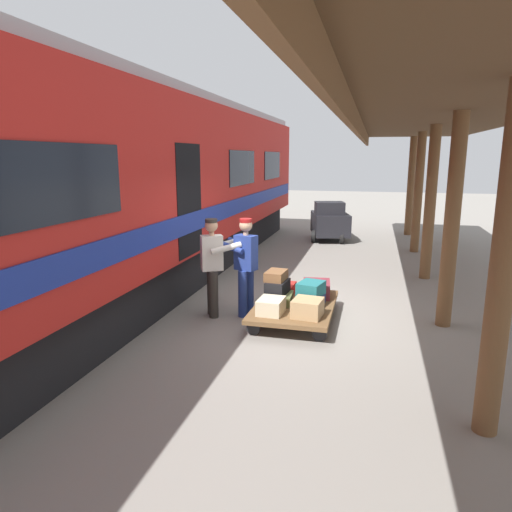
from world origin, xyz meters
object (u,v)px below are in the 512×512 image
luggage_cart (295,307)px  suitcase_navy_fabric (312,301)px  train_car (115,193)px  suitcase_brown_leather (276,275)px  suitcase_black_hardshell (277,287)px  baggage_tug (330,222)px  suitcase_burgundy_valise (316,289)px  suitcase_red_plastic (284,289)px  porter_in_overalls (245,263)px  suitcase_olive_duffel (278,298)px  suitcase_cream_canvas (271,306)px  suitcase_teal_softside (311,289)px  porter_by_door (213,264)px  suitcase_tan_vintage (308,308)px

luggage_cart → suitcase_navy_fabric: 0.32m
train_car → suitcase_brown_leather: bearing=173.8°
suitcase_black_hardshell → baggage_tug: size_ratio=0.26×
suitcase_burgundy_valise → suitcase_black_hardshell: suitcase_black_hardshell is taller
suitcase_red_plastic → porter_in_overalls: bearing=38.4°
suitcase_red_plastic → baggage_tug: bearing=-90.9°
suitcase_olive_duffel → suitcase_brown_leather: (0.05, -0.05, 0.38)m
suitcase_cream_canvas → suitcase_teal_softside: 0.81m
suitcase_teal_softside → porter_in_overalls: bearing=-2.9°
suitcase_cream_canvas → suitcase_olive_duffel: bearing=-90.0°
suitcase_olive_duffel → porter_by_door: porter_by_door is taller
luggage_cart → baggage_tug: bearing=-88.7°
porter_in_overalls → suitcase_red_plastic: bearing=-141.6°
suitcase_cream_canvas → suitcase_brown_leather: suitcase_brown_leather is taller
luggage_cart → suitcase_burgundy_valise: size_ratio=3.70×
train_car → porter_by_door: (-2.10, 0.49, -1.14)m
suitcase_olive_duffel → suitcase_tan_vintage: bearing=136.7°
train_car → suitcase_red_plastic: size_ratio=41.30×
train_car → suitcase_red_plastic: train_car is taller
train_car → suitcase_black_hardshell: 3.56m
luggage_cart → porter_by_door: size_ratio=1.17×
suitcase_red_plastic → baggage_tug: 7.30m
suitcase_burgundy_valise → suitcase_brown_leather: (0.63, 0.50, 0.33)m
suitcase_tan_vintage → porter_by_door: (1.70, -0.45, 0.50)m
luggage_cart → porter_by_door: (1.41, 0.10, 0.68)m
suitcase_teal_softside → porter_by_door: bearing=3.8°
luggage_cart → suitcase_olive_duffel: bearing=0.0°
suitcase_black_hardshell → porter_in_overalls: 0.69m
suitcase_tan_vintage → porter_by_door: porter_by_door is taller
suitcase_navy_fabric → suitcase_black_hardshell: 0.62m
luggage_cart → porter_by_door: 1.57m
suitcase_black_hardshell → suitcase_tan_vintage: bearing=136.9°
luggage_cart → suitcase_navy_fabric: bearing=180.0°
suitcase_black_hardshell → porter_in_overalls: bearing=-6.3°
suitcase_burgundy_valise → suitcase_olive_duffel: bearing=43.3°
suitcase_cream_canvas → suitcase_red_plastic: (0.00, -1.10, -0.03)m
train_car → suitcase_cream_canvas: size_ratio=41.34×
suitcase_teal_softside → suitcase_brown_leather: 0.63m
train_car → suitcase_navy_fabric: 4.17m
suitcase_tan_vintage → suitcase_brown_leather: 0.92m
suitcase_teal_softside → suitcase_brown_leather: suitcase_brown_leather is taller
suitcase_olive_duffel → suitcase_cream_canvas: bearing=90.0°
porter_by_door → train_car: bearing=-13.1°
luggage_cart → suitcase_olive_duffel: (0.29, 0.00, 0.12)m
suitcase_burgundy_valise → suitcase_navy_fabric: bearing=90.0°
suitcase_red_plastic → porter_in_overalls: size_ratio=0.28×
suitcase_navy_fabric → suitcase_brown_leather: bearing=-4.2°
suitcase_tan_vintage → suitcase_teal_softside: (0.03, -0.56, 0.15)m
train_car → suitcase_red_plastic: (-3.22, -0.16, -1.68)m
suitcase_brown_leather → suitcase_burgundy_valise: bearing=-141.3°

